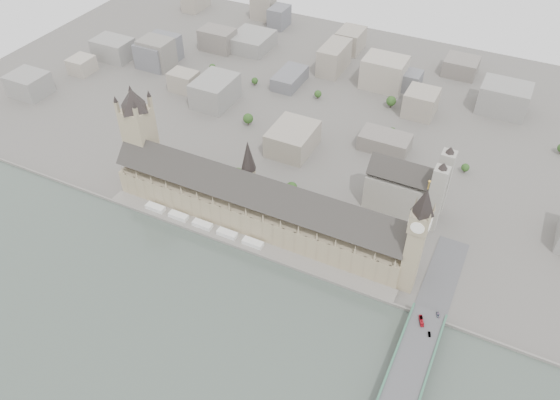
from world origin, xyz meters
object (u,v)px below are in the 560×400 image
at_px(victoria_tower, 139,133).
at_px(car_approach, 438,315).
at_px(palace_of_westminster, 257,204).
at_px(red_bus_north, 421,321).
at_px(elizabeth_tower, 417,234).
at_px(westminster_bridge, 400,396).
at_px(car_silver, 429,334).
at_px(westminster_abbey, 408,188).

xyz_separation_m(victoria_tower, car_approach, (290.26, -43.14, -44.22)).
height_order(palace_of_westminster, red_bus_north, palace_of_westminster).
relative_size(elizabeth_tower, westminster_bridge, 0.33).
height_order(elizabeth_tower, westminster_bridge, elizabeth_tower).
height_order(elizabeth_tower, red_bus_north, elizabeth_tower).
xyz_separation_m(palace_of_westminster, car_silver, (166.99, -56.03, -11.74)).
relative_size(victoria_tower, westminster_bridge, 0.31).
xyz_separation_m(victoria_tower, car_silver, (288.99, -62.33, -44.24)).
xyz_separation_m(elizabeth_tower, victoria_tower, (-260.00, 18.00, -2.88)).
relative_size(car_silver, car_approach, 0.86).
bearing_deg(red_bus_north, palace_of_westminster, 139.49).
height_order(elizabeth_tower, westminster_abbey, elizabeth_tower).
relative_size(elizabeth_tower, car_silver, 24.81).
xyz_separation_m(westminster_bridge, car_silver, (4.99, 51.17, 5.84)).
xyz_separation_m(elizabeth_tower, car_silver, (28.99, -44.33, -47.12)).
xyz_separation_m(westminster_bridge, westminster_abbey, (-51.08, 182.50, 19.96)).
distance_m(elizabeth_tower, westminster_bridge, 111.81).
bearing_deg(car_silver, red_bus_north, 114.12).
relative_size(victoria_tower, car_approach, 19.79).
bearing_deg(westminster_bridge, westminster_abbey, 105.64).
height_order(palace_of_westminster, victoria_tower, victoria_tower).
distance_m(westminster_bridge, red_bus_north, 59.77).
height_order(red_bus_north, car_approach, red_bus_north).
xyz_separation_m(elizabeth_tower, car_approach, (30.26, -25.14, -47.10)).
bearing_deg(car_approach, car_silver, -118.26).
xyz_separation_m(elizabeth_tower, westminster_bridge, (24.00, -95.50, -52.96)).
bearing_deg(red_bus_north, westminster_bridge, -110.76).
bearing_deg(westminster_abbey, palace_of_westminster, -145.83).
height_order(westminster_abbey, car_silver, westminster_abbey).
bearing_deg(car_silver, westminster_abbey, 92.49).
bearing_deg(palace_of_westminster, westminster_abbey, 34.17).
relative_size(palace_of_westminster, elizabeth_tower, 2.47).
xyz_separation_m(car_silver, car_approach, (1.26, 19.18, 0.02)).
bearing_deg(car_approach, westminster_bridge, -119.58).
distance_m(elizabeth_tower, car_approach, 61.37).
relative_size(red_bus_north, car_silver, 2.23).
xyz_separation_m(red_bus_north, car_silver, (8.09, -8.16, -0.63)).
distance_m(elizabeth_tower, car_silver, 70.90).
bearing_deg(elizabeth_tower, westminster_abbey, 107.29).
bearing_deg(red_bus_north, victoria_tower, 145.34).
bearing_deg(car_silver, palace_of_westminster, 140.82).
relative_size(westminster_abbey, car_approach, 13.46).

